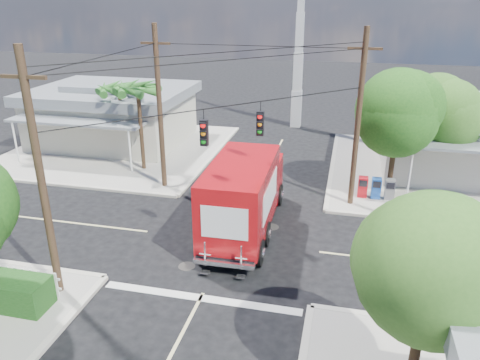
% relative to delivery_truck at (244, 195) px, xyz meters
% --- Properties ---
extents(ground, '(120.00, 120.00, 0.00)m').
position_rel_delivery_truck_xyz_m(ground, '(-0.39, -1.21, -1.83)').
color(ground, black).
rests_on(ground, ground).
extents(sidewalk_ne, '(14.12, 14.12, 0.14)m').
position_rel_delivery_truck_xyz_m(sidewalk_ne, '(10.49, 9.67, -1.76)').
color(sidewalk_ne, '#A8A398').
rests_on(sidewalk_ne, ground).
extents(sidewalk_nw, '(14.12, 14.12, 0.14)m').
position_rel_delivery_truck_xyz_m(sidewalk_nw, '(-11.27, 9.67, -1.76)').
color(sidewalk_nw, '#A8A398').
rests_on(sidewalk_nw, ground).
extents(road_markings, '(32.00, 32.00, 0.01)m').
position_rel_delivery_truck_xyz_m(road_markings, '(-0.39, -2.68, -1.83)').
color(road_markings, beige).
rests_on(road_markings, ground).
extents(building_ne, '(11.80, 10.20, 4.50)m').
position_rel_delivery_truck_xyz_m(building_ne, '(12.11, 10.76, 0.49)').
color(building_ne, silver).
rests_on(building_ne, sidewalk_ne).
extents(building_nw, '(10.80, 10.20, 4.30)m').
position_rel_delivery_truck_xyz_m(building_nw, '(-12.39, 11.26, 0.39)').
color(building_nw, beige).
rests_on(building_nw, sidewalk_nw).
extents(radio_tower, '(0.80, 0.80, 17.00)m').
position_rel_delivery_truck_xyz_m(radio_tower, '(0.11, 18.79, 3.81)').
color(radio_tower, silver).
rests_on(radio_tower, ground).
extents(tree_ne_front, '(4.21, 4.14, 6.66)m').
position_rel_delivery_truck_xyz_m(tree_ne_front, '(6.82, 5.55, 2.93)').
color(tree_ne_front, '#422D1C').
rests_on(tree_ne_front, sidewalk_ne).
extents(tree_ne_back, '(3.77, 3.66, 5.82)m').
position_rel_delivery_truck_xyz_m(tree_ne_back, '(9.42, 7.75, 2.35)').
color(tree_ne_back, '#422D1C').
rests_on(tree_ne_back, sidewalk_ne).
extents(tree_se, '(3.67, 3.54, 5.62)m').
position_rel_delivery_truck_xyz_m(tree_se, '(6.62, -8.45, 2.21)').
color(tree_se, '#422D1C').
rests_on(tree_se, sidewalk_se).
extents(palm_nw_front, '(3.01, 3.08, 5.59)m').
position_rel_delivery_truck_xyz_m(palm_nw_front, '(-7.89, 6.29, 3.21)').
color(palm_nw_front, '#422D1C').
rests_on(palm_nw_front, sidewalk_nw).
extents(palm_nw_back, '(3.01, 3.08, 5.19)m').
position_rel_delivery_truck_xyz_m(palm_nw_back, '(-9.89, 7.79, 2.84)').
color(palm_nw_back, '#422D1C').
rests_on(palm_nw_back, sidewalk_nw).
extents(utility_poles, '(12.00, 10.68, 9.00)m').
position_rel_delivery_truck_xyz_m(utility_poles, '(-1.97, 0.40, 2.84)').
color(utility_poles, '#473321').
rests_on(utility_poles, ground).
extents(vending_boxes, '(1.90, 0.50, 1.10)m').
position_rel_delivery_truck_xyz_m(vending_boxes, '(6.11, 4.99, -1.14)').
color(vending_boxes, red).
rests_on(vending_boxes, sidewalk_ne).
extents(delivery_truck, '(2.84, 8.41, 3.61)m').
position_rel_delivery_truck_xyz_m(delivery_truck, '(0.00, 0.00, 0.00)').
color(delivery_truck, black).
rests_on(delivery_truck, ground).
extents(parked_car, '(5.31, 3.13, 1.38)m').
position_rel_delivery_truck_xyz_m(parked_car, '(9.26, 1.80, -1.14)').
color(parked_car, silver).
rests_on(parked_car, ground).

